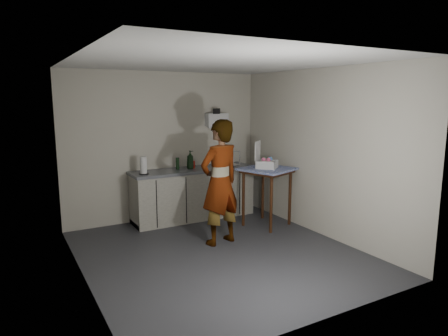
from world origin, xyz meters
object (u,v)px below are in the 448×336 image
standing_man (220,183)px  kitchen_counter (193,195)px  soda_can (193,165)px  soap_bottle (190,160)px  paper_towel (143,166)px  dark_bottle (178,163)px  bakery_box (266,162)px  side_table (267,176)px  dish_rack (227,162)px

standing_man → kitchen_counter: bearing=-110.3°
kitchen_counter → soda_can: size_ratio=16.93×
soap_bottle → paper_towel: 0.88m
kitchen_counter → paper_towel: (-0.93, -0.08, 0.62)m
soap_bottle → dark_bottle: bearing=162.4°
bakery_box → kitchen_counter: bearing=91.5°
kitchen_counter → soap_bottle: 0.65m
side_table → paper_towel: 2.06m
standing_man → dark_bottle: bearing=-99.1°
kitchen_counter → standing_man: 1.45m
dark_bottle → bakery_box: (1.16, -1.03, 0.08)m
kitchen_counter → soda_can: 0.55m
kitchen_counter → bakery_box: bakery_box is taller
side_table → dish_rack: dish_rack is taller
soda_can → side_table: bearing=-48.8°
dark_bottle → soda_can: bearing=-4.6°
side_table → dish_rack: size_ratio=2.42×
kitchen_counter → dish_rack: (0.67, -0.04, 0.55)m
side_table → soda_can: bearing=111.5°
soda_can → dark_bottle: (-0.29, 0.02, 0.04)m
side_table → paper_towel: bearing=134.3°
soap_bottle → kitchen_counter: bearing=8.2°
soap_bottle → bakery_box: size_ratio=0.71×
side_table → soap_bottle: bearing=115.1°
soda_can → paper_towel: 0.96m
standing_man → bakery_box: standing_man is taller
kitchen_counter → soap_bottle: bearing=-171.8°
side_table → paper_towel: paper_towel is taller
dish_rack → bakery_box: 0.96m
standing_man → dish_rack: 1.57m
bakery_box → dish_rack: bearing=62.1°
paper_towel → soap_bottle: bearing=4.8°
dark_bottle → bakery_box: size_ratio=0.46×
soda_can → bakery_box: bearing=-49.3°
soap_bottle → soda_can: bearing=30.5°
standing_man → soap_bottle: (0.14, 1.34, 0.15)m
side_table → standing_man: 1.17m
kitchen_counter → soda_can: bearing=63.3°
dark_bottle → dish_rack: dish_rack is taller
kitchen_counter → paper_towel: bearing=-175.0°
side_table → paper_towel: size_ratio=3.42×
soap_bottle → paper_towel: (-0.88, -0.07, -0.03)m
dark_bottle → paper_towel: 0.68m
dark_bottle → dish_rack: 0.95m
standing_man → dark_bottle: 1.41m
dark_bottle → dish_rack: size_ratio=0.51×
dish_rack → bakery_box: bearing=-77.0°
standing_man → soda_can: (0.22, 1.39, 0.05)m
kitchen_counter → side_table: side_table is taller
bakery_box → paper_towel: bearing=113.1°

